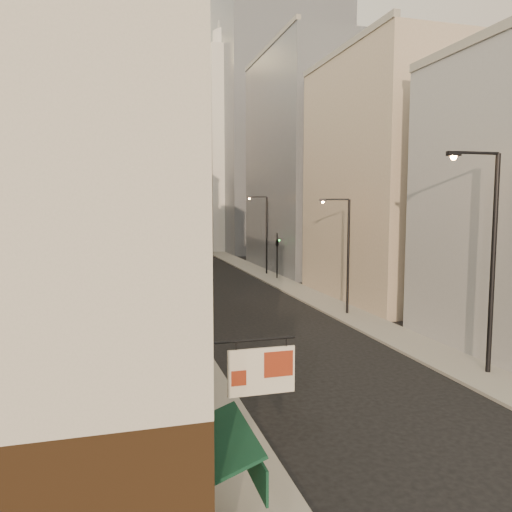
{
  "coord_description": "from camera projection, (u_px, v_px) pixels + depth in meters",
  "views": [
    {
      "loc": [
        -9.65,
        -7.69,
        7.97
      ],
      "look_at": [
        -1.49,
        21.23,
        4.88
      ],
      "focal_mm": 35.0,
      "sensor_mm": 36.0,
      "label": 1
    }
  ],
  "objects": [
    {
      "name": "left_bldg_grey",
      "position": [
        88.0,
        183.0,
        46.73
      ],
      "size": [
        8.0,
        16.0,
        20.0
      ],
      "primitive_type": "cube",
      "color": "gray",
      "rests_on": "ground"
    },
    {
      "name": "traffic_light_right",
      "position": [
        277.0,
        244.0,
        53.21
      ],
      "size": [
        0.73,
        0.73,
        5.0
      ],
      "rotation": [
        0.0,
        0.0,
        3.58
      ],
      "color": "black",
      "rests_on": "ground"
    },
    {
      "name": "right_bldg_beige",
      "position": [
        382.0,
        181.0,
        41.73
      ],
      "size": [
        8.0,
        16.0,
        20.0
      ],
      "primitive_type": "cube",
      "color": "tan",
      "rests_on": "ground"
    },
    {
      "name": "near_building_left",
      "position": [
        73.0,
        267.0,
        15.82
      ],
      "size": [
        8.3,
        23.04,
        12.3
      ],
      "color": "#4E321B",
      "rests_on": "ground"
    },
    {
      "name": "clock_tower",
      "position": [
        160.0,
        155.0,
        96.8
      ],
      "size": [
        14.0,
        14.0,
        44.9
      ],
      "color": "#8C6F58",
      "rests_on": "ground"
    },
    {
      "name": "left_bldg_wingrid",
      "position": [
        99.0,
        181.0,
        82.91
      ],
      "size": [
        8.0,
        20.0,
        24.0
      ],
      "primitive_type": "cube",
      "color": "gray",
      "rests_on": "ground"
    },
    {
      "name": "sidewalk_left",
      "position": [
        143.0,
        269.0,
        61.68
      ],
      "size": [
        3.0,
        140.0,
        0.15
      ],
      "primitive_type": "cube",
      "color": "gray",
      "rests_on": "ground"
    },
    {
      "name": "left_bldg_tan",
      "position": [
        96.0,
        201.0,
        64.12
      ],
      "size": [
        8.0,
        18.0,
        17.0
      ],
      "primitive_type": "cube",
      "color": "#8C6F58",
      "rests_on": "ground"
    },
    {
      "name": "sidewalk_right",
      "position": [
        245.0,
        266.0,
        65.19
      ],
      "size": [
        3.0,
        140.0,
        0.15
      ],
      "primitive_type": "cube",
      "color": "gray",
      "rests_on": "ground"
    },
    {
      "name": "streetlamp_far",
      "position": [
        265.0,
        230.0,
        56.63
      ],
      "size": [
        2.28,
        0.85,
        8.93
      ],
      "rotation": [
        0.0,
        0.0,
        -0.29
      ],
      "color": "black",
      "rests_on": "ground"
    },
    {
      "name": "white_tower",
      "position": [
        231.0,
        143.0,
        86.26
      ],
      "size": [
        8.0,
        8.0,
        41.5
      ],
      "color": "silver",
      "rests_on": "ground"
    },
    {
      "name": "traffic_light_left",
      "position": [
        161.0,
        259.0,
        42.68
      ],
      "size": [
        0.55,
        0.44,
        5.0
      ],
      "rotation": [
        0.0,
        0.0,
        2.79
      ],
      "color": "black",
      "rests_on": "ground"
    },
    {
      "name": "streetlamp_mid",
      "position": [
        345.0,
        249.0,
        35.76
      ],
      "size": [
        2.06,
        1.06,
        8.42
      ],
      "rotation": [
        0.0,
        0.0,
        -0.42
      ],
      "color": "black",
      "rests_on": "ground"
    },
    {
      "name": "left_bldg_beige",
      "position": [
        76.0,
        204.0,
        31.62
      ],
      "size": [
        8.0,
        12.0,
        16.0
      ],
      "primitive_type": "cube",
      "color": "tan",
      "rests_on": "ground"
    },
    {
      "name": "right_bldg_wingrid",
      "position": [
        298.0,
        163.0,
        60.57
      ],
      "size": [
        8.0,
        20.0,
        26.0
      ],
      "primitive_type": "cube",
      "color": "gray",
      "rests_on": "ground"
    },
    {
      "name": "highrise",
      "position": [
        275.0,
        104.0,
        87.71
      ],
      "size": [
        21.0,
        23.0,
        51.2
      ],
      "color": "gray",
      "rests_on": "ground"
    },
    {
      "name": "streetlamp_near",
      "position": [
        489.0,
        250.0,
        22.82
      ],
      "size": [
        2.71,
        0.35,
        10.34
      ],
      "rotation": [
        0.0,
        0.0,
        -0.04
      ],
      "color": "black",
      "rests_on": "ground"
    }
  ]
}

